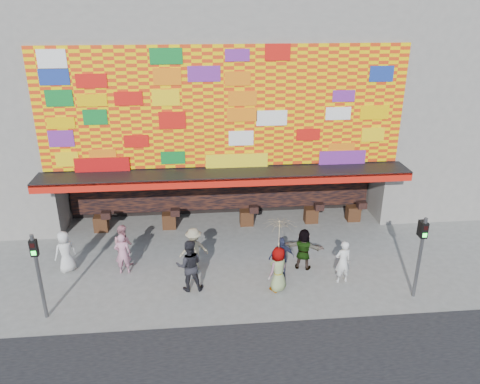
{
  "coord_description": "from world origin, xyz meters",
  "views": [
    {
      "loc": [
        -1.11,
        -14.57,
        9.56
      ],
      "look_at": [
        0.46,
        2.0,
        2.7
      ],
      "focal_mm": 35.0,
      "sensor_mm": 36.0,
      "label": 1
    }
  ],
  "objects_px": {
    "ped_a": "(65,252)",
    "ped_d": "(194,249)",
    "ped_e": "(281,257)",
    "ped_c": "(189,265)",
    "ped_f": "(304,249)",
    "ped_b": "(123,254)",
    "signal_right": "(421,249)",
    "signal_left": "(38,267)",
    "ped_i": "(123,244)",
    "ped_g": "(278,269)",
    "ped_h": "(343,262)",
    "parasol": "(279,234)"
  },
  "relations": [
    {
      "from": "signal_right",
      "to": "parasol",
      "type": "xyz_separation_m",
      "value": [
        -4.65,
        0.82,
        0.36
      ]
    },
    {
      "from": "signal_right",
      "to": "ped_c",
      "type": "height_order",
      "value": "signal_right"
    },
    {
      "from": "ped_b",
      "to": "signal_right",
      "type": "bearing_deg",
      "value": 161.77
    },
    {
      "from": "ped_a",
      "to": "ped_d",
      "type": "bearing_deg",
      "value": 141.55
    },
    {
      "from": "ped_e",
      "to": "ped_f",
      "type": "distance_m",
      "value": 1.07
    },
    {
      "from": "ped_g",
      "to": "ped_e",
      "type": "bearing_deg",
      "value": -146.62
    },
    {
      "from": "ped_d",
      "to": "ped_h",
      "type": "relative_size",
      "value": 1.03
    },
    {
      "from": "signal_right",
      "to": "ped_e",
      "type": "height_order",
      "value": "signal_right"
    },
    {
      "from": "ped_d",
      "to": "ped_f",
      "type": "distance_m",
      "value": 4.15
    },
    {
      "from": "signal_left",
      "to": "ped_e",
      "type": "distance_m",
      "value": 8.25
    },
    {
      "from": "ped_c",
      "to": "ped_i",
      "type": "relative_size",
      "value": 1.18
    },
    {
      "from": "ped_b",
      "to": "ped_g",
      "type": "xyz_separation_m",
      "value": [
        5.57,
        -1.66,
        0.02
      ]
    },
    {
      "from": "signal_right",
      "to": "ped_b",
      "type": "xyz_separation_m",
      "value": [
        -10.23,
        2.48,
        -1.05
      ]
    },
    {
      "from": "signal_right",
      "to": "ped_a",
      "type": "xyz_separation_m",
      "value": [
        -12.39,
        2.82,
        -1.04
      ]
    },
    {
      "from": "ped_d",
      "to": "ped_f",
      "type": "height_order",
      "value": "ped_d"
    },
    {
      "from": "signal_right",
      "to": "ped_g",
      "type": "distance_m",
      "value": 4.84
    },
    {
      "from": "ped_e",
      "to": "ped_i",
      "type": "relative_size",
      "value": 0.99
    },
    {
      "from": "ped_a",
      "to": "ped_g",
      "type": "relative_size",
      "value": 0.98
    },
    {
      "from": "signal_left",
      "to": "ped_a",
      "type": "distance_m",
      "value": 3.0
    },
    {
      "from": "ped_h",
      "to": "ped_d",
      "type": "bearing_deg",
      "value": -24.26
    },
    {
      "from": "signal_left",
      "to": "ped_h",
      "type": "height_order",
      "value": "signal_left"
    },
    {
      "from": "signal_right",
      "to": "ped_g",
      "type": "relative_size",
      "value": 1.8
    },
    {
      "from": "ped_e",
      "to": "ped_b",
      "type": "bearing_deg",
      "value": -13.18
    },
    {
      "from": "signal_right",
      "to": "ped_i",
      "type": "bearing_deg",
      "value": 162.84
    },
    {
      "from": "ped_f",
      "to": "ped_i",
      "type": "xyz_separation_m",
      "value": [
        -6.86,
        1.01,
        0.0
      ]
    },
    {
      "from": "ped_e",
      "to": "ped_i",
      "type": "height_order",
      "value": "ped_i"
    },
    {
      "from": "ped_e",
      "to": "ped_i",
      "type": "bearing_deg",
      "value": -19.58
    },
    {
      "from": "ped_c",
      "to": "ped_g",
      "type": "bearing_deg",
      "value": 173.02
    },
    {
      "from": "ped_h",
      "to": "ped_c",
      "type": "bearing_deg",
      "value": -9.97
    },
    {
      "from": "signal_left",
      "to": "ped_i",
      "type": "xyz_separation_m",
      "value": [
        2.09,
        3.18,
        -1.04
      ]
    },
    {
      "from": "signal_left",
      "to": "ped_e",
      "type": "relative_size",
      "value": 1.84
    },
    {
      "from": "ped_f",
      "to": "ped_e",
      "type": "bearing_deg",
      "value": 50.2
    },
    {
      "from": "signal_right",
      "to": "ped_i",
      "type": "xyz_separation_m",
      "value": [
        -10.31,
        3.18,
        -1.04
      ]
    },
    {
      "from": "ped_c",
      "to": "ped_f",
      "type": "xyz_separation_m",
      "value": [
        4.3,
        1.02,
        -0.15
      ]
    },
    {
      "from": "ped_e",
      "to": "ped_f",
      "type": "relative_size",
      "value": 1.0
    },
    {
      "from": "signal_left",
      "to": "ped_f",
      "type": "distance_m",
      "value": 9.27
    },
    {
      "from": "ped_g",
      "to": "ped_c",
      "type": "bearing_deg",
      "value": -45.03
    },
    {
      "from": "signal_left",
      "to": "ped_h",
      "type": "relative_size",
      "value": 1.82
    },
    {
      "from": "ped_a",
      "to": "ped_e",
      "type": "xyz_separation_m",
      "value": [
        8.0,
        -1.16,
        -0.01
      ]
    },
    {
      "from": "ped_d",
      "to": "ped_h",
      "type": "xyz_separation_m",
      "value": [
        5.34,
        -1.4,
        -0.03
      ]
    },
    {
      "from": "ped_c",
      "to": "ped_b",
      "type": "bearing_deg",
      "value": -29.07
    },
    {
      "from": "signal_right",
      "to": "ped_d",
      "type": "bearing_deg",
      "value": 161.66
    },
    {
      "from": "ped_f",
      "to": "ped_g",
      "type": "xyz_separation_m",
      "value": [
        -1.2,
        -1.35,
        0.02
      ]
    },
    {
      "from": "signal_left",
      "to": "ped_a",
      "type": "bearing_deg",
      "value": 89.77
    },
    {
      "from": "signal_left",
      "to": "signal_right",
      "type": "distance_m",
      "value": 12.4
    },
    {
      "from": "ped_b",
      "to": "ped_h",
      "type": "relative_size",
      "value": 0.99
    },
    {
      "from": "ped_e",
      "to": "ped_c",
      "type": "bearing_deg",
      "value": 3.39
    },
    {
      "from": "ped_b",
      "to": "ped_a",
      "type": "bearing_deg",
      "value": -13.36
    },
    {
      "from": "ped_g",
      "to": "ped_h",
      "type": "xyz_separation_m",
      "value": [
        2.41,
        0.3,
        -0.01
      ]
    },
    {
      "from": "ped_i",
      "to": "parasol",
      "type": "height_order",
      "value": "parasol"
    }
  ]
}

